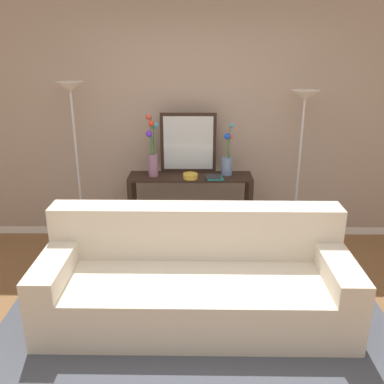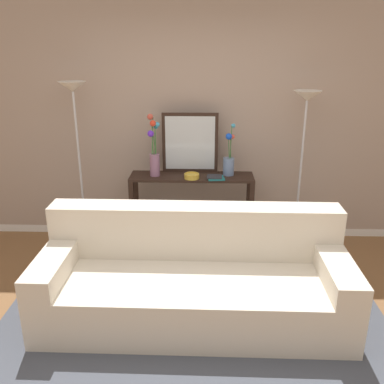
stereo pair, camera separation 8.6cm
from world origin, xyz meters
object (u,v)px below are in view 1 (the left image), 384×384
floor_lamp_left (73,121)px  floor_lamp_right (302,127)px  book_stack (214,177)px  wall_mirror (188,143)px  fruit_bowl (190,176)px  vase_tall_flowers (153,154)px  console_table (190,199)px  couch (196,282)px  book_row_under_console (155,241)px  vase_short_flowers (227,161)px

floor_lamp_left → floor_lamp_right: (2.35, 0.00, -0.06)m
floor_lamp_left → book_stack: (1.45, -0.10, -0.57)m
wall_mirror → fruit_bowl: size_ratio=4.09×
wall_mirror → vase_tall_flowers: bearing=-157.6°
wall_mirror → floor_lamp_right: bearing=-7.2°
console_table → vase_tall_flowers: 0.64m
console_table → fruit_bowl: 0.31m
fruit_bowl → floor_lamp_right: bearing=4.5°
couch → book_row_under_console: 1.35m
couch → vase_short_flowers: vase_short_flowers is taller
wall_mirror → vase_short_flowers: wall_mirror is taller
wall_mirror → book_stack: wall_mirror is taller
vase_tall_flowers → book_stack: (0.65, -0.09, -0.23)m
vase_short_flowers → fruit_bowl: bearing=-161.3°
vase_short_flowers → book_row_under_console: (-0.80, -0.03, -0.94)m
floor_lamp_right → book_row_under_console: floor_lamp_right is taller
console_table → floor_lamp_right: floor_lamp_right is taller
wall_mirror → book_row_under_console: (-0.38, -0.14, -1.11)m
vase_tall_flowers → book_stack: vase_tall_flowers is taller
fruit_bowl → book_stack: 0.25m
floor_lamp_left → console_table: bearing=0.5°
floor_lamp_right → wall_mirror: bearing=172.8°
floor_lamp_left → book_row_under_console: size_ratio=6.54×
floor_lamp_left → book_stack: 1.56m
console_table → floor_lamp_left: size_ratio=0.73×
floor_lamp_left → vase_short_flowers: (1.59, 0.04, -0.44)m
vase_tall_flowers → floor_lamp_right: bearing=0.2°
vase_short_flowers → floor_lamp_left: bearing=-178.5°
console_table → book_stack: bearing=-23.1°
couch → vase_short_flowers: (0.34, 1.28, 0.68)m
console_table → couch: bearing=-87.3°
couch → fruit_bowl: 1.28m
couch → book_row_under_console: (-0.46, 1.25, -0.25)m
vase_short_flowers → fruit_bowl: 0.43m
floor_lamp_left → fruit_bowl: bearing=-4.3°
console_table → vase_short_flowers: (0.39, 0.03, 0.42)m
floor_lamp_left → fruit_bowl: 1.33m
fruit_bowl → book_stack: bearing=-1.6°
vase_tall_flowers → vase_short_flowers: bearing=3.5°
floor_lamp_left → book_row_under_console: bearing=0.7°
fruit_bowl → wall_mirror: bearing=96.2°
console_table → book_row_under_console: (-0.40, 0.00, -0.52)m
console_table → vase_tall_flowers: bearing=-177.7°
console_table → vase_tall_flowers: size_ratio=2.01×
vase_short_flowers → book_stack: vase_short_flowers is taller
floor_lamp_right → wall_mirror: (-1.17, 0.15, -0.20)m
book_stack → console_table: bearing=156.9°
console_table → vase_tall_flowers: (-0.40, -0.02, 0.51)m
console_table → fruit_bowl: (0.00, -0.10, 0.29)m
wall_mirror → book_row_under_console: wall_mirror is taller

